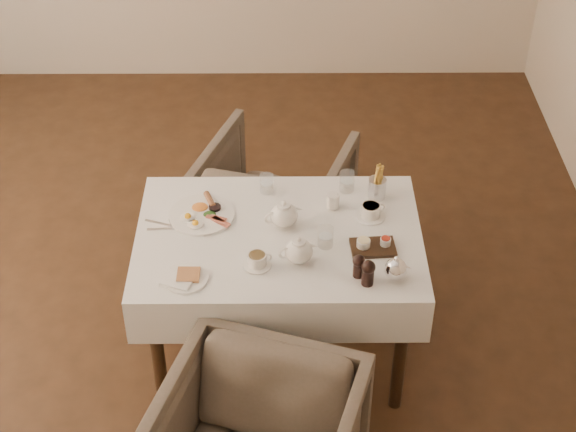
% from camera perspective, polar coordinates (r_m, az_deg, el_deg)
% --- Properties ---
extents(table, '(1.28, 0.88, 0.75)m').
position_cam_1_polar(table, '(4.01, -0.59, -2.48)').
color(table, black).
rests_on(table, ground).
extents(armchair_far, '(0.94, 0.95, 0.68)m').
position_cam_1_polar(armchair_far, '(4.80, -0.85, 0.93)').
color(armchair_far, brown).
rests_on(armchair_far, ground).
extents(breakfast_plate, '(0.30, 0.30, 0.04)m').
position_cam_1_polar(breakfast_plate, '(4.05, -5.57, 0.16)').
color(breakfast_plate, white).
rests_on(breakfast_plate, table).
extents(side_plate, '(0.20, 0.19, 0.02)m').
position_cam_1_polar(side_plate, '(3.73, -6.75, -4.04)').
color(side_plate, white).
rests_on(side_plate, table).
extents(teapot_centre, '(0.21, 0.19, 0.14)m').
position_cam_1_polar(teapot_centre, '(3.94, -0.27, 0.17)').
color(teapot_centre, white).
rests_on(teapot_centre, table).
extents(teapot_front, '(0.19, 0.17, 0.13)m').
position_cam_1_polar(teapot_front, '(3.75, 0.70, -2.19)').
color(teapot_front, white).
rests_on(teapot_front, table).
extents(creamer, '(0.07, 0.07, 0.07)m').
position_cam_1_polar(creamer, '(4.07, 2.92, 0.99)').
color(creamer, white).
rests_on(creamer, table).
extents(teacup_near, '(0.12, 0.12, 0.06)m').
position_cam_1_polar(teacup_near, '(3.76, -2.02, -2.89)').
color(teacup_near, white).
rests_on(teacup_near, table).
extents(teacup_far, '(0.14, 0.14, 0.07)m').
position_cam_1_polar(teacup_far, '(4.03, 5.36, 0.29)').
color(teacup_far, white).
rests_on(teacup_far, table).
extents(glass_left, '(0.08, 0.08, 0.09)m').
position_cam_1_polar(glass_left, '(4.16, -1.39, 2.11)').
color(glass_left, silver).
rests_on(glass_left, table).
extents(glass_mid, '(0.09, 0.09, 0.10)m').
position_cam_1_polar(glass_mid, '(3.85, 2.44, -1.35)').
color(glass_mid, silver).
rests_on(glass_mid, table).
extents(glass_right, '(0.08, 0.08, 0.10)m').
position_cam_1_polar(glass_right, '(4.18, 3.83, 2.25)').
color(glass_right, silver).
rests_on(glass_right, table).
extents(condiment_board, '(0.20, 0.14, 0.05)m').
position_cam_1_polar(condiment_board, '(3.87, 5.49, -1.94)').
color(condiment_board, black).
rests_on(condiment_board, table).
extents(pepper_mill_left, '(0.07, 0.07, 0.11)m').
position_cam_1_polar(pepper_mill_left, '(3.70, 4.59, -3.23)').
color(pepper_mill_left, black).
rests_on(pepper_mill_left, table).
extents(pepper_mill_right, '(0.08, 0.08, 0.12)m').
position_cam_1_polar(pepper_mill_right, '(3.67, 5.19, -3.67)').
color(pepper_mill_right, black).
rests_on(pepper_mill_right, table).
extents(silver_pot, '(0.14, 0.13, 0.12)m').
position_cam_1_polar(silver_pot, '(3.70, 6.98, -3.33)').
color(silver_pot, white).
rests_on(silver_pot, table).
extents(fries_cup, '(0.08, 0.08, 0.18)m').
position_cam_1_polar(fries_cup, '(4.13, 5.80, 2.12)').
color(fries_cup, silver).
rests_on(fries_cup, table).
extents(cutlery_fork, '(0.17, 0.07, 0.00)m').
position_cam_1_polar(cutlery_fork, '(4.03, -8.11, -0.51)').
color(cutlery_fork, silver).
rests_on(cutlery_fork, table).
extents(cutlery_knife, '(0.17, 0.02, 0.00)m').
position_cam_1_polar(cutlery_knife, '(4.00, -7.87, -0.83)').
color(cutlery_knife, silver).
rests_on(cutlery_knife, table).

